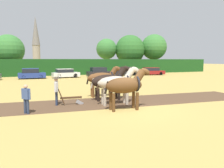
# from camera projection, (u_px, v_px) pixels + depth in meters

# --- Properties ---
(ground_plane) EXTENTS (240.00, 240.00, 0.00)m
(ground_plane) POSITION_uv_depth(u_px,v_px,m) (135.00, 110.00, 12.42)
(ground_plane) COLOR tan
(plowed_furrow_strip) EXTENTS (29.97, 6.61, 0.01)m
(plowed_furrow_strip) POSITION_uv_depth(u_px,v_px,m) (41.00, 106.00, 13.22)
(plowed_furrow_strip) COLOR brown
(plowed_furrow_strip) RESTS_ON ground
(hedgerow) EXTENTS (70.55, 1.78, 2.96)m
(hedgerow) POSITION_uv_depth(u_px,v_px,m) (54.00, 67.00, 39.59)
(hedgerow) COLOR #194719
(hedgerow) RESTS_ON ground
(tree_center_left) EXTENTS (5.57, 5.57, 7.43)m
(tree_center_left) POSITION_uv_depth(u_px,v_px,m) (9.00, 50.00, 39.89)
(tree_center_left) COLOR #4C3823
(tree_center_left) RESTS_ON ground
(tree_center) EXTENTS (4.73, 4.73, 7.65)m
(tree_center) POSITION_uv_depth(u_px,v_px,m) (107.00, 49.00, 50.06)
(tree_center) COLOR #423323
(tree_center) RESTS_ON ground
(tree_center_right) EXTENTS (6.87, 6.87, 8.57)m
(tree_center_right) POSITION_uv_depth(u_px,v_px,m) (130.00, 50.00, 50.89)
(tree_center_right) COLOR #423323
(tree_center_right) RESTS_ON ground
(tree_right) EXTENTS (5.99, 5.99, 8.83)m
(tree_right) POSITION_uv_depth(u_px,v_px,m) (154.00, 47.00, 51.69)
(tree_right) COLOR #4C3823
(tree_right) RESTS_ON ground
(church_spire) EXTENTS (2.56, 2.56, 16.61)m
(church_spire) POSITION_uv_depth(u_px,v_px,m) (36.00, 41.00, 70.03)
(church_spire) COLOR gray
(church_spire) RESTS_ON ground
(draft_horse_lead_left) EXTENTS (2.82, 1.14, 2.43)m
(draft_horse_lead_left) POSITION_uv_depth(u_px,v_px,m) (126.00, 85.00, 12.23)
(draft_horse_lead_left) COLOR #513319
(draft_horse_lead_left) RESTS_ON ground
(draft_horse_lead_right) EXTENTS (2.96, 1.09, 2.46)m
(draft_horse_lead_right) POSITION_uv_depth(u_px,v_px,m) (117.00, 83.00, 13.73)
(draft_horse_lead_right) COLOR #B2A38E
(draft_horse_lead_right) RESTS_ON ground
(draft_horse_trail_left) EXTENTS (3.02, 1.23, 2.47)m
(draft_horse_trail_left) POSITION_uv_depth(u_px,v_px,m) (109.00, 81.00, 15.24)
(draft_horse_trail_left) COLOR black
(draft_horse_trail_left) RESTS_ON ground
(draft_horse_trail_right) EXTENTS (2.86, 1.10, 2.41)m
(draft_horse_trail_right) POSITION_uv_depth(u_px,v_px,m) (103.00, 78.00, 16.72)
(draft_horse_trail_right) COLOR brown
(draft_horse_trail_right) RESTS_ON ground
(plow) EXTENTS (1.60, 0.50, 1.13)m
(plow) POSITION_uv_depth(u_px,v_px,m) (73.00, 100.00, 13.79)
(plow) COLOR #4C331E
(plow) RESTS_ON ground
(farmer_at_plow) EXTENTS (0.45, 0.67, 1.78)m
(farmer_at_plow) POSITION_uv_depth(u_px,v_px,m) (56.00, 88.00, 13.54)
(farmer_at_plow) COLOR #28334C
(farmer_at_plow) RESTS_ON ground
(farmer_beside_team) EXTENTS (0.42, 0.65, 1.69)m
(farmer_beside_team) POSITION_uv_depth(u_px,v_px,m) (105.00, 81.00, 18.71)
(farmer_beside_team) COLOR #28334C
(farmer_beside_team) RESTS_ON ground
(farmer_onlooker_left) EXTENTS (0.44, 0.52, 1.55)m
(farmer_onlooker_left) POSITION_uv_depth(u_px,v_px,m) (26.00, 97.00, 11.38)
(farmer_onlooker_left) COLOR #28334C
(farmer_onlooker_left) RESTS_ON ground
(parked_car_center) EXTENTS (3.94, 1.97, 1.56)m
(parked_car_center) POSITION_uv_depth(u_px,v_px,m) (32.00, 74.00, 32.63)
(parked_car_center) COLOR navy
(parked_car_center) RESTS_ON ground
(parked_car_center_right) EXTENTS (4.32, 2.09, 1.42)m
(parked_car_center_right) POSITION_uv_depth(u_px,v_px,m) (65.00, 73.00, 34.44)
(parked_car_center_right) COLOR silver
(parked_car_center_right) RESTS_ON ground
(parked_car_right) EXTENTS (4.11, 1.80, 1.60)m
(parked_car_right) POSITION_uv_depth(u_px,v_px,m) (99.00, 72.00, 36.32)
(parked_car_right) COLOR black
(parked_car_right) RESTS_ON ground
(parked_car_far_right) EXTENTS (4.58, 2.41, 1.54)m
(parked_car_far_right) POSITION_uv_depth(u_px,v_px,m) (125.00, 71.00, 39.52)
(parked_car_far_right) COLOR black
(parked_car_far_right) RESTS_ON ground
(parked_car_end_right) EXTENTS (4.72, 2.65, 1.41)m
(parked_car_end_right) POSITION_uv_depth(u_px,v_px,m) (152.00, 71.00, 40.71)
(parked_car_end_right) COLOR maroon
(parked_car_end_right) RESTS_ON ground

